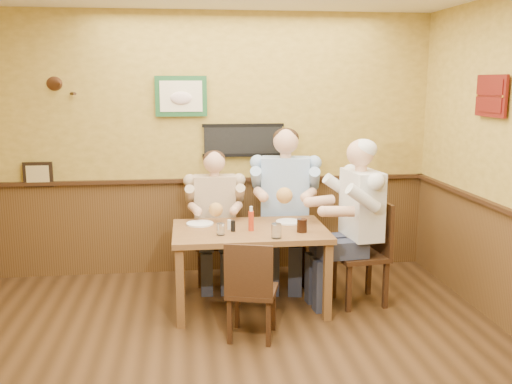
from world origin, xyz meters
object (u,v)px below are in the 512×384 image
water_glass_left (221,229)px  water_glass_mid (276,231)px  chair_near_side (252,288)px  diner_white_elder (361,231)px  pepper_shaker (233,226)px  diner_blue_polo (285,213)px  salt_shaker (229,225)px  diner_tan_shirt (215,224)px  cola_tumbler (302,226)px  chair_back_left (215,242)px  chair_right_end (360,253)px  hot_sauce_bottle (251,220)px  dining_table (250,238)px  chair_back_right (285,234)px

water_glass_left → water_glass_mid: bearing=-18.9°
chair_near_side → diner_white_elder: 1.28m
pepper_shaker → diner_blue_polo: bearing=51.2°
diner_blue_polo → salt_shaker: bearing=-122.1°
diner_tan_shirt → diner_white_elder: diner_white_elder is taller
diner_tan_shirt → cola_tumbler: diner_tan_shirt is taller
chair_back_left → chair_right_end: 1.52m
chair_near_side → water_glass_left: 0.64m
water_glass_left → pepper_shaker: (0.12, 0.11, -0.00)m
chair_right_end → chair_near_side: size_ratio=1.17×
water_glass_mid → pepper_shaker: bearing=142.4°
diner_tan_shirt → hot_sauce_bottle: size_ratio=6.16×
diner_white_elder → water_glass_left: 1.33m
diner_white_elder → pepper_shaker: 1.20m
chair_near_side → diner_blue_polo: (0.50, 1.32, 0.30)m
hot_sauce_bottle → pepper_shaker: bearing=-178.3°
chair_near_side → salt_shaker: size_ratio=9.50×
water_glass_mid → cola_tumbler: size_ratio=1.08×
dining_table → salt_shaker: size_ratio=15.90×
chair_near_side → diner_tan_shirt: (-0.23, 1.36, 0.21)m
diner_blue_polo → water_glass_left: size_ratio=13.73×
chair_right_end → chair_back_right: bearing=-147.1°
hot_sauce_bottle → pepper_shaker: hot_sauce_bottle is taller
chair_near_side → diner_blue_polo: diner_blue_polo is taller
chair_back_right → hot_sauce_bottle: 0.94m
dining_table → diner_blue_polo: 0.81m
diner_tan_shirt → pepper_shaker: (0.12, -0.79, 0.18)m
salt_shaker → pepper_shaker: 0.08m
chair_back_right → water_glass_left: 1.16m
salt_shaker → diner_white_elder: bearing=-1.7°
chair_back_right → diner_white_elder: (0.59, -0.71, 0.19)m
diner_blue_polo → pepper_shaker: bearing=-117.7°
dining_table → water_glass_left: size_ratio=13.30×
water_glass_mid → salt_shaker: 0.51m
cola_tumbler → chair_back_right: bearing=90.1°
chair_back_left → chair_back_right: bearing=-0.9°
chair_right_end → chair_near_side: bearing=-67.5°
chair_back_left → chair_right_end: bearing=-27.9°
chair_back_left → diner_blue_polo: diner_blue_polo is taller
chair_back_right → diner_tan_shirt: bearing=-171.4°
dining_table → diner_blue_polo: bearing=56.7°
dining_table → chair_near_side: bearing=-94.9°
diner_white_elder → pepper_shaker: (-1.20, -0.04, 0.10)m
hot_sauce_bottle → salt_shaker: bearing=159.2°
dining_table → pepper_shaker: (-0.16, -0.08, 0.14)m
pepper_shaker → chair_back_left: bearing=98.9°
chair_back_right → water_glass_mid: bearing=-93.0°
salt_shaker → hot_sauce_bottle: bearing=-20.8°
diner_white_elder → water_glass_mid: diner_white_elder is taller
chair_near_side → water_glass_left: size_ratio=7.94×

